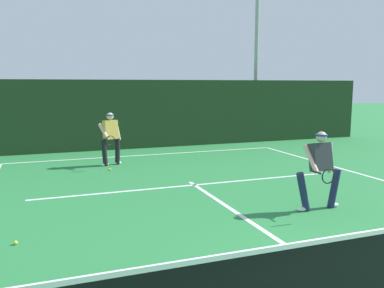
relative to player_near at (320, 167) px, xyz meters
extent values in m
cube|color=white|center=(-1.65, 7.37, -0.86)|extent=(9.64, 0.10, 0.01)
cube|color=white|center=(-1.65, 2.72, -0.86)|extent=(7.86, 0.10, 0.01)
cube|color=white|center=(-1.65, -0.15, -0.86)|extent=(0.10, 6.40, 0.01)
cylinder|color=#1E234C|center=(0.38, 0.02, -0.47)|extent=(0.27, 0.14, 0.81)
cylinder|color=#1E234C|center=(-0.37, 0.01, -0.47)|extent=(0.34, 0.15, 0.80)
ellipsoid|color=white|center=(0.38, 0.02, -0.82)|extent=(0.26, 0.11, 0.09)
ellipsoid|color=white|center=(-0.37, 0.01, -0.82)|extent=(0.26, 0.11, 0.09)
cube|color=#2D3338|center=(0.01, 0.01, 0.20)|extent=(0.41, 0.34, 0.59)
cylinder|color=beige|center=(0.23, 0.01, 0.18)|extent=(0.13, 0.10, 0.61)
cylinder|color=beige|center=(-0.22, 0.01, 0.18)|extent=(0.10, 0.46, 0.53)
sphere|color=beige|center=(0.01, 0.01, 0.61)|extent=(0.21, 0.21, 0.21)
cylinder|color=#19478C|center=(0.01, 0.01, 0.64)|extent=(0.23, 0.23, 0.04)
cylinder|color=black|center=(-0.27, -0.24, -0.03)|extent=(0.03, 0.26, 0.03)
torus|color=black|center=(-0.27, -0.58, -0.03)|extent=(0.29, 0.03, 0.29)
cylinder|color=black|center=(-2.99, 6.04, -0.46)|extent=(0.21, 0.19, 0.83)
cylinder|color=black|center=(-3.41, 5.92, -0.46)|extent=(0.23, 0.20, 0.83)
ellipsoid|color=white|center=(-2.99, 6.04, -0.82)|extent=(0.28, 0.18, 0.09)
ellipsoid|color=white|center=(-3.41, 5.92, -0.82)|extent=(0.28, 0.18, 0.09)
cube|color=#E5B24C|center=(-3.20, 5.98, 0.25)|extent=(0.48, 0.37, 0.59)
cylinder|color=beige|center=(-2.97, 6.05, 0.22)|extent=(0.23, 0.15, 0.64)
cylinder|color=beige|center=(-3.42, 5.91, 0.22)|extent=(0.26, 0.58, 0.44)
sphere|color=beige|center=(-3.20, 5.98, 0.66)|extent=(0.22, 0.22, 0.22)
cylinder|color=#19478C|center=(-3.20, 5.98, 0.70)|extent=(0.30, 0.30, 0.04)
cylinder|color=black|center=(-3.40, 5.66, 0.00)|extent=(0.10, 0.26, 0.03)
torus|color=black|center=(-3.31, 5.33, 0.00)|extent=(0.29, 0.11, 0.29)
sphere|color=#D1E033|center=(-5.62, 0.14, -0.83)|extent=(0.07, 0.07, 0.07)
sphere|color=#D1E033|center=(-3.36, 5.22, -0.83)|extent=(0.07, 0.07, 0.07)
cube|color=#20381E|center=(-1.65, 8.98, 0.47)|extent=(20.72, 0.12, 2.68)
cylinder|color=#9EA39E|center=(4.05, 9.94, 2.55)|extent=(0.18, 0.18, 6.84)
camera|label=1|loc=(-5.10, -6.46, 1.63)|focal=37.63mm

